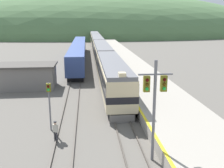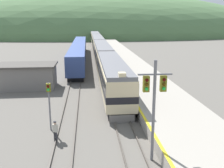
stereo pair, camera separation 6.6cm
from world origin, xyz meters
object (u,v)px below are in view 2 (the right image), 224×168
object	(u,v)px
carriage_second	(102,53)
carriage_third	(98,43)
signal_post_siding	(49,97)
express_train_lead_car	(113,76)
signal_mast_main	(154,97)
carriage_fourth	(95,37)
siding_train	(79,52)
track_worker	(55,130)

from	to	relation	value
carriage_second	carriage_third	distance (m)	23.59
carriage_second	signal_post_siding	bearing A→B (deg)	-101.10
express_train_lead_car	signal_mast_main	bearing A→B (deg)	-85.87
carriage_fourth	carriage_second	bearing A→B (deg)	-90.00
carriage_third	siding_train	distance (m)	18.37
signal_mast_main	carriage_second	bearing A→B (deg)	91.74
siding_train	carriage_third	bearing A→B (deg)	74.45
siding_train	signal_mast_main	world-z (taller)	signal_mast_main
carriage_third	track_worker	distance (m)	58.33
carriage_third	carriage_fourth	xyz separation A→B (m)	(0.00, 23.59, 0.00)
carriage_fourth	express_train_lead_car	bearing A→B (deg)	-90.00
carriage_fourth	signal_mast_main	size ratio (longest dim) A/B	3.32
carriage_second	track_worker	distance (m)	34.94
carriage_second	carriage_fourth	xyz separation A→B (m)	(0.00, 47.18, 0.00)
signal_mast_main	siding_train	bearing A→B (deg)	97.89
carriage_third	signal_post_siding	world-z (taller)	carriage_third
signal_mast_main	signal_post_siding	size ratio (longest dim) A/B	1.64
carriage_third	carriage_fourth	distance (m)	23.59
siding_train	signal_post_siding	world-z (taller)	signal_post_siding
carriage_third	siding_train	world-z (taller)	carriage_third
signal_post_siding	track_worker	size ratio (longest dim) A/B	2.53
track_worker	carriage_second	bearing A→B (deg)	80.68
express_train_lead_car	siding_train	size ratio (longest dim) A/B	0.44
siding_train	track_worker	xyz separation A→B (m)	(-0.73, -40.34, -1.10)
carriage_fourth	signal_mast_main	xyz separation A→B (m)	(1.15, -85.09, 2.14)
carriage_fourth	siding_train	xyz separation A→B (m)	(-4.92, -41.29, -0.30)
carriage_fourth	track_worker	size ratio (longest dim) A/B	13.79
express_train_lead_car	carriage_third	distance (m)	45.61
carriage_second	carriage_third	world-z (taller)	same
carriage_second	track_worker	bearing A→B (deg)	-99.32
carriage_fourth	siding_train	bearing A→B (deg)	-96.80
express_train_lead_car	carriage_second	size ratio (longest dim) A/B	0.84
signal_mast_main	track_worker	size ratio (longest dim) A/B	4.16
carriage_fourth	signal_post_siding	world-z (taller)	carriage_fourth
signal_mast_main	signal_post_siding	xyz separation A→B (m)	(-7.47, 5.68, -1.48)
siding_train	track_worker	bearing A→B (deg)	-91.04
express_train_lead_car	carriage_fourth	size ratio (longest dim) A/B	0.84
express_train_lead_car	signal_post_siding	bearing A→B (deg)	-121.79
siding_train	signal_post_siding	bearing A→B (deg)	-92.10
carriage_third	carriage_second	bearing A→B (deg)	-90.00
carriage_third	signal_mast_main	world-z (taller)	signal_mast_main
siding_train	carriage_fourth	bearing A→B (deg)	83.20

